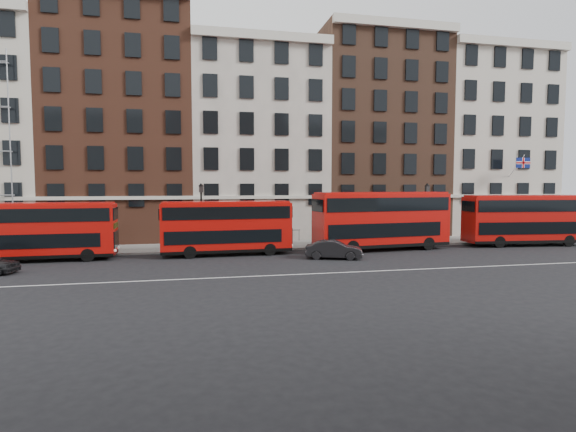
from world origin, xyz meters
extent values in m
plane|color=black|center=(0.00, 0.00, 0.00)|extent=(120.00, 120.00, 0.00)
cube|color=gray|center=(0.00, 10.50, 0.07)|extent=(80.00, 5.00, 0.15)
cube|color=gray|center=(0.00, 8.00, 0.08)|extent=(80.00, 0.30, 0.16)
cube|color=white|center=(0.00, -2.00, 0.01)|extent=(70.00, 0.12, 0.01)
cube|color=brown|center=(-12.80, 18.00, 11.00)|extent=(12.80, 10.00, 22.00)
cube|color=#A19B8E|center=(0.00, 18.00, 9.50)|extent=(12.80, 10.00, 19.00)
cube|color=beige|center=(0.00, 12.75, 18.60)|extent=(12.80, 0.50, 0.80)
cube|color=brown|center=(12.80, 18.00, 10.50)|extent=(12.80, 10.00, 21.00)
cube|color=beige|center=(12.80, 12.75, 20.60)|extent=(12.80, 0.50, 0.80)
cube|color=beige|center=(25.60, 18.00, 10.00)|extent=(12.80, 10.00, 20.00)
cube|color=beige|center=(25.60, 12.75, 19.60)|extent=(12.80, 0.50, 0.80)
cube|color=#B20D09|center=(-16.77, 6.32, 2.14)|extent=(9.71, 2.46, 3.64)
cube|color=black|center=(-16.77, 6.32, 0.43)|extent=(9.71, 2.49, 0.22)
cube|color=black|center=(-17.04, 6.32, 1.52)|extent=(8.60, 2.51, 0.97)
cube|color=black|center=(-16.77, 6.32, 3.27)|extent=(9.34, 2.53, 0.92)
cube|color=#B20D09|center=(-16.77, 6.32, 4.01)|extent=(9.43, 2.27, 0.17)
cube|color=black|center=(-11.89, 6.40, 1.43)|extent=(0.11, 2.03, 1.20)
cube|color=black|center=(-11.89, 6.40, 2.41)|extent=(0.10, 1.75, 0.39)
cylinder|color=black|center=(-13.62, 5.34, 0.46)|extent=(0.93, 0.27, 0.92)
cylinder|color=black|center=(-13.65, 7.40, 0.46)|extent=(0.93, 0.27, 0.92)
cylinder|color=black|center=(-19.55, 7.31, 0.46)|extent=(0.93, 0.27, 0.92)
cube|color=#B20D09|center=(-3.96, 6.32, 2.14)|extent=(9.74, 2.61, 3.64)
cube|color=black|center=(-3.96, 6.32, 0.43)|extent=(9.74, 2.65, 0.22)
cube|color=black|center=(-4.24, 6.31, 1.52)|extent=(8.64, 2.65, 0.97)
cube|color=black|center=(-3.96, 6.32, 3.27)|extent=(9.37, 2.68, 0.92)
cube|color=#B20D09|center=(-3.96, 6.32, 4.01)|extent=(9.46, 2.42, 0.17)
cube|color=black|center=(0.91, 6.48, 1.43)|extent=(0.14, 2.03, 1.20)
cube|color=black|center=(0.91, 6.48, 2.41)|extent=(0.13, 1.75, 0.39)
cylinder|color=black|center=(-0.80, 5.39, 0.46)|extent=(0.93, 0.29, 0.92)
cylinder|color=black|center=(-0.87, 7.45, 0.46)|extent=(0.93, 0.29, 0.92)
cylinder|color=black|center=(-6.69, 5.20, 0.46)|extent=(0.93, 0.29, 0.92)
cylinder|color=black|center=(-6.76, 7.26, 0.46)|extent=(0.93, 0.29, 0.92)
cube|color=#B20D09|center=(8.60, 6.32, 2.48)|extent=(11.43, 3.83, 4.22)
cube|color=black|center=(8.60, 6.32, 0.50)|extent=(11.43, 3.87, 0.26)
cube|color=black|center=(8.28, 6.29, 1.76)|extent=(10.16, 3.78, 1.12)
cube|color=black|center=(8.60, 6.32, 3.79)|extent=(11.01, 3.87, 1.07)
cube|color=#B20D09|center=(8.60, 6.32, 4.64)|extent=(11.09, 3.58, 0.19)
cube|color=black|center=(14.22, 6.91, 1.65)|extent=(0.33, 2.34, 1.39)
cube|color=black|center=(14.22, 6.91, 2.80)|extent=(0.30, 2.03, 0.45)
cylinder|color=black|center=(12.33, 5.51, 0.53)|extent=(1.09, 0.41, 1.07)
cylinder|color=black|center=(12.08, 7.89, 0.53)|extent=(1.09, 0.41, 1.07)
cylinder|color=black|center=(5.54, 4.80, 0.53)|extent=(1.09, 0.41, 1.07)
cylinder|color=black|center=(5.29, 7.17, 0.53)|extent=(1.09, 0.41, 1.07)
cube|color=#B20D09|center=(22.00, 6.32, 2.32)|extent=(10.65, 3.43, 3.94)
cube|color=black|center=(22.00, 6.32, 0.47)|extent=(10.66, 3.47, 0.24)
cube|color=black|center=(21.70, 6.35, 1.65)|extent=(9.47, 3.40, 1.05)
cube|color=black|center=(22.00, 6.32, 3.54)|extent=(10.26, 3.47, 1.00)
cube|color=#B20D09|center=(22.00, 6.32, 4.34)|extent=(10.34, 3.20, 0.18)
cylinder|color=black|center=(25.28, 4.90, 0.50)|extent=(1.02, 0.37, 1.00)
cylinder|color=black|center=(25.48, 7.13, 0.50)|extent=(1.02, 0.37, 1.00)
cylinder|color=black|center=(18.92, 5.48, 0.50)|extent=(1.02, 0.37, 1.00)
cylinder|color=black|center=(19.12, 7.70, 0.50)|extent=(1.02, 0.37, 1.00)
imported|color=black|center=(3.47, 2.97, 0.67)|extent=(4.31, 2.67, 1.34)
cylinder|color=black|center=(-5.79, 8.52, 2.45)|extent=(0.14, 0.14, 4.60)
cylinder|color=black|center=(-5.79, 8.52, 0.45)|extent=(0.32, 0.32, 0.60)
cube|color=#262626|center=(-5.79, 8.52, 5.00)|extent=(0.32, 0.32, 0.55)
cone|color=black|center=(-5.79, 8.52, 5.35)|extent=(0.44, 0.44, 0.25)
cylinder|color=black|center=(13.95, 8.75, 2.45)|extent=(0.14, 0.14, 4.60)
cylinder|color=black|center=(13.95, 8.75, 0.45)|extent=(0.32, 0.32, 0.60)
cube|color=#262626|center=(13.95, 8.75, 5.00)|extent=(0.32, 0.32, 0.55)
cone|color=black|center=(13.95, 8.75, 5.35)|extent=(0.44, 0.44, 0.25)
cylinder|color=black|center=(21.94, 8.53, 1.45)|extent=(0.12, 0.12, 2.60)
cube|color=black|center=(21.94, 8.38, 3.05)|extent=(0.25, 0.30, 0.75)
sphere|color=red|center=(21.94, 8.21, 3.27)|extent=(0.14, 0.14, 0.14)
sphere|color=#0C9919|center=(21.94, 8.21, 2.83)|extent=(0.14, 0.14, 0.14)
camera|label=1|loc=(-6.43, -27.70, 5.34)|focal=28.00mm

